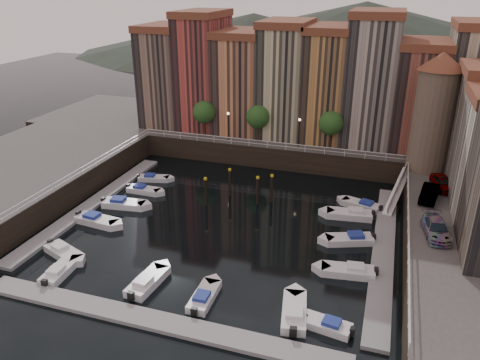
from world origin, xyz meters
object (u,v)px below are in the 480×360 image
(boat_left_0, at_px, (63,252))
(boat_left_1, at_px, (96,220))
(boat_left_2, at_px, (123,204))
(mooring_pilings, at_px, (241,189))
(car_b, at_px, (429,194))
(corner_tower, at_px, (434,111))
(car_c, at_px, (436,229))
(car_a, at_px, (443,184))
(gangway, at_px, (398,189))

(boat_left_0, bearing_deg, boat_left_1, 116.85)
(boat_left_2, bearing_deg, mooring_pilings, 16.26)
(car_b, bearing_deg, corner_tower, 100.18)
(mooring_pilings, height_order, car_c, car_c)
(mooring_pilings, relative_size, car_b, 1.64)
(car_a, bearing_deg, car_b, -131.02)
(mooring_pilings, xyz_separation_m, car_b, (20.18, 0.40, 2.09))
(gangway, bearing_deg, car_b, -57.14)
(boat_left_1, bearing_deg, car_c, 10.43)
(boat_left_1, height_order, car_b, car_b)
(car_b, xyz_separation_m, car_c, (0.27, -7.61, -0.03))
(corner_tower, xyz_separation_m, car_b, (0.05, -9.06, -6.46))
(boat_left_2, xyz_separation_m, car_b, (32.62, 5.90, 3.34))
(car_a, xyz_separation_m, car_c, (-1.22, -10.90, -0.02))
(boat_left_1, height_order, car_c, car_c)
(boat_left_2, relative_size, car_a, 1.24)
(gangway, bearing_deg, boat_left_0, -144.37)
(boat_left_1, xyz_separation_m, car_a, (34.72, 13.58, 3.33))
(car_c, bearing_deg, car_a, 75.13)
(corner_tower, bearing_deg, car_c, -88.90)
(gangway, distance_m, boat_left_1, 33.76)
(car_a, xyz_separation_m, car_b, (-1.50, -3.29, 0.01))
(car_c, bearing_deg, gangway, 96.35)
(car_a, relative_size, car_c, 0.87)
(corner_tower, distance_m, car_c, 17.89)
(boat_left_2, bearing_deg, car_a, 7.48)
(boat_left_0, bearing_deg, car_b, 48.06)
(car_a, bearing_deg, gangway, 147.48)
(boat_left_1, bearing_deg, gangway, 31.99)
(boat_left_2, distance_m, car_a, 35.49)
(mooring_pilings, bearing_deg, corner_tower, 25.17)
(boat_left_0, bearing_deg, mooring_pilings, 73.68)
(boat_left_2, bearing_deg, car_b, 2.67)
(boat_left_0, bearing_deg, corner_tower, 59.30)
(corner_tower, height_order, car_c, corner_tower)
(car_a, bearing_deg, boat_left_0, -166.15)
(gangway, bearing_deg, mooring_pilings, -163.93)
(boat_left_0, height_order, boat_left_2, boat_left_2)
(mooring_pilings, distance_m, boat_left_2, 13.66)
(gangway, relative_size, boat_left_0, 1.74)
(mooring_pilings, distance_m, boat_left_1, 16.41)
(gangway, height_order, boat_left_1, gangway)
(mooring_pilings, bearing_deg, gangway, 16.07)
(boat_left_2, bearing_deg, boat_left_1, -105.36)
(gangway, height_order, car_c, car_c)
(mooring_pilings, distance_m, boat_left_0, 20.48)
(mooring_pilings, distance_m, car_b, 20.30)
(gangway, distance_m, boat_left_2, 31.50)
(corner_tower, height_order, boat_left_1, corner_tower)
(car_b, height_order, car_c, car_b)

